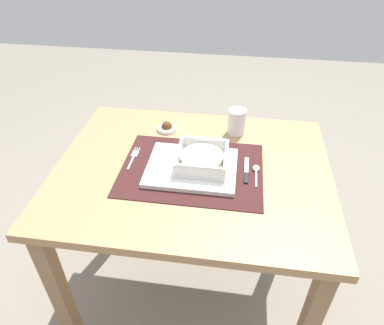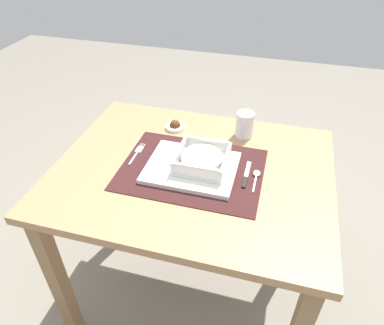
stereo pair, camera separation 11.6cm
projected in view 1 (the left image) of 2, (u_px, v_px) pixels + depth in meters
ground_plane at (192, 290)px, 1.64m from camera, size 6.00×6.00×0.00m
dining_table at (192, 192)px, 1.26m from camera, size 0.93×0.73×0.73m
placemat at (192, 169)px, 1.18m from camera, size 0.47×0.35×0.00m
serving_plate at (191, 167)px, 1.17m from camera, size 0.30×0.23×0.02m
porridge_bowl at (202, 159)px, 1.16m from camera, size 0.17×0.17×0.05m
fork at (134, 156)px, 1.23m from camera, size 0.02×0.13×0.00m
spoon at (256, 170)px, 1.16m from camera, size 0.02×0.11×0.01m
butter_knife at (246, 172)px, 1.16m from camera, size 0.01×0.14×0.01m
drinking_glass at (236, 123)px, 1.34m from camera, size 0.07×0.07×0.10m
condiment_saucer at (167, 127)px, 1.37m from camera, size 0.08×0.08×0.04m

